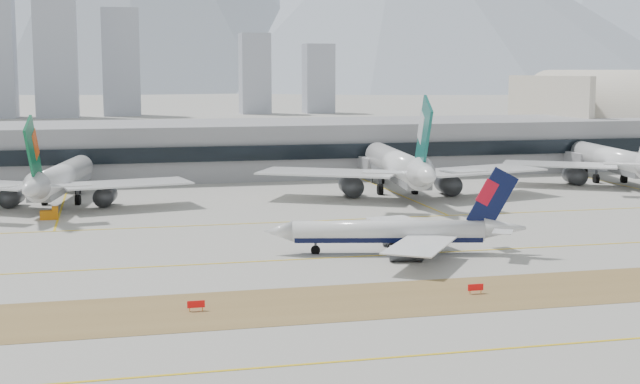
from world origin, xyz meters
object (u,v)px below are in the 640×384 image
object	(u,v)px
taxiing_airliner	(398,233)
widebody_eva	(59,180)
terminal	(233,148)
widebody_china_air	(612,161)
widebody_cathay	(399,167)

from	to	relation	value
taxiing_airliner	widebody_eva	distance (m)	87.95
terminal	widebody_eva	bearing A→B (deg)	-131.67
widebody_china_air	terminal	size ratio (longest dim) A/B	0.22
widebody_cathay	widebody_china_air	bearing A→B (deg)	-76.37
widebody_china_air	widebody_eva	bearing A→B (deg)	101.41
widebody_eva	widebody_china_air	size ratio (longest dim) A/B	0.95
widebody_eva	widebody_cathay	distance (m)	78.71
terminal	widebody_china_air	bearing A→B (deg)	-25.35
widebody_cathay	widebody_eva	bearing A→B (deg)	95.34
widebody_china_air	terminal	xyz separation A→B (m)	(-95.06, 45.04, 1.51)
widebody_eva	widebody_china_air	xyz separation A→B (m)	(141.05, 6.63, 0.27)
widebody_cathay	terminal	xyz separation A→B (m)	(-32.71, 53.02, 0.84)
widebody_cathay	widebody_china_air	distance (m)	62.87
widebody_cathay	terminal	bearing A→B (deg)	38.00
widebody_eva	widebody_cathay	world-z (taller)	widebody_cathay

